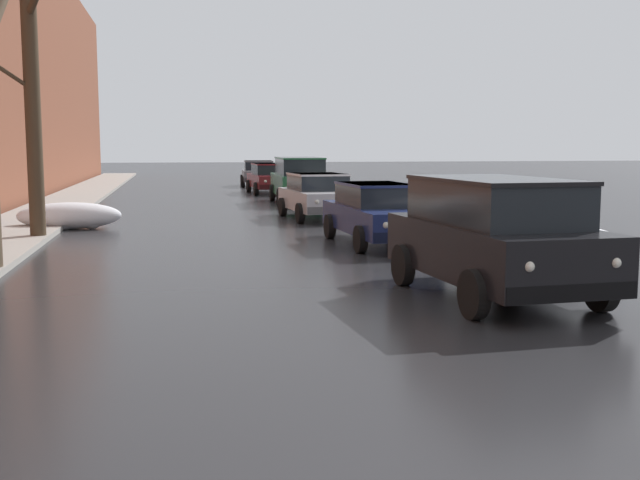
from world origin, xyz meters
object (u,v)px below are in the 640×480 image
bare_tree_mid_block (33,101)px  sedan_silver_parked_kerbside_mid (319,195)px  sedan_grey_at_far_intersection (259,173)px  sedan_maroon_queued_behind_truck (270,178)px  suv_black_approaching_near_lane (494,233)px  suv_green_parked_far_down_block (299,178)px  sedan_darkblue_parked_kerbside_close (377,212)px

bare_tree_mid_block → sedan_silver_parked_kerbside_mid: (7.70, 4.43, -2.60)m
sedan_grey_at_far_intersection → sedan_maroon_queued_behind_truck: bearing=-91.4°
bare_tree_mid_block → suv_black_approaching_near_lane: (8.03, -8.60, -2.36)m
suv_green_parked_far_down_block → sedan_maroon_queued_behind_truck: 6.54m
suv_black_approaching_near_lane → sedan_darkblue_parked_kerbside_close: suv_black_approaching_near_lane is taller
sedan_darkblue_parked_kerbside_close → sedan_grey_at_far_intersection: same height
sedan_darkblue_parked_kerbside_close → sedan_silver_parked_kerbside_mid: 6.47m
bare_tree_mid_block → suv_green_parked_far_down_block: bare_tree_mid_block is taller
suv_black_approaching_near_lane → suv_green_parked_far_down_block: bearing=89.8°
suv_green_parked_far_down_block → sedan_grey_at_far_intersection: size_ratio=1.19×
bare_tree_mid_block → sedan_grey_at_far_intersection: bare_tree_mid_block is taller
sedan_darkblue_parked_kerbside_close → suv_green_parked_far_down_block: (0.19, 12.96, 0.24)m
bare_tree_mid_block → sedan_silver_parked_kerbside_mid: size_ratio=1.65×
bare_tree_mid_block → sedan_maroon_queued_behind_truck: bearing=66.2°
suv_black_approaching_near_lane → sedan_grey_at_far_intersection: 32.79m
bare_tree_mid_block → sedan_silver_parked_kerbside_mid: bare_tree_mid_block is taller
sedan_darkblue_parked_kerbside_close → sedan_maroon_queued_behind_truck: 19.48m
sedan_silver_parked_kerbside_mid → suv_black_approaching_near_lane: bearing=-88.6°
sedan_darkblue_parked_kerbside_close → suv_black_approaching_near_lane: bearing=-89.1°
sedan_darkblue_parked_kerbside_close → sedan_grey_at_far_intersection: (-0.05, 26.23, -0.00)m
bare_tree_mid_block → sedan_darkblue_parked_kerbside_close: bare_tree_mid_block is taller
suv_black_approaching_near_lane → sedan_maroon_queued_behind_truck: (-0.32, 26.04, -0.24)m
sedan_silver_parked_kerbside_mid → suv_green_parked_far_down_block: (0.41, 6.50, 0.24)m
sedan_darkblue_parked_kerbside_close → sedan_silver_parked_kerbside_mid: bearing=91.9°
bare_tree_mid_block → suv_green_parked_far_down_block: (8.11, 10.92, -2.36)m
sedan_silver_parked_kerbside_mid → sedan_grey_at_far_intersection: size_ratio=1.00×
suv_black_approaching_near_lane → sedan_silver_parked_kerbside_mid: (-0.33, 13.02, -0.24)m
sedan_maroon_queued_behind_truck → sedan_darkblue_parked_kerbside_close: bearing=-89.4°
sedan_darkblue_parked_kerbside_close → suv_green_parked_far_down_block: bearing=89.2°
sedan_darkblue_parked_kerbside_close → sedan_grey_at_far_intersection: bearing=90.1°
suv_green_parked_far_down_block → sedan_silver_parked_kerbside_mid: bearing=-93.6°
suv_green_parked_far_down_block → suv_black_approaching_near_lane: bearing=-90.2°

